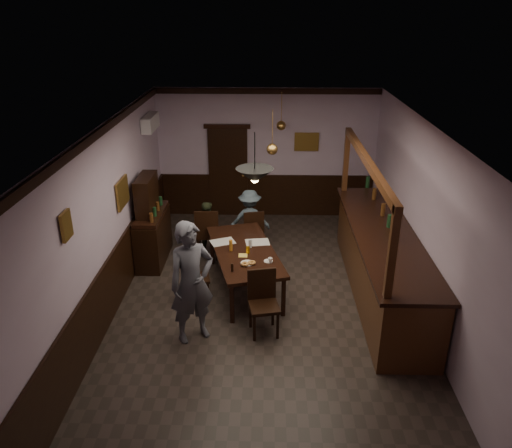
{
  "coord_description": "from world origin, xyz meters",
  "views": [
    {
      "loc": [
        0.03,
        -7.17,
        4.65
      ],
      "look_at": [
        -0.17,
        0.78,
        1.15
      ],
      "focal_mm": 35.0,
      "sensor_mm": 36.0,
      "label": 1
    }
  ],
  "objects_px": {
    "person_seated_left": "(206,227)",
    "pendant_brass_far": "(281,126)",
    "pendant_brass_mid": "(272,149)",
    "pendant_iron": "(255,176)",
    "chair_near": "(263,299)",
    "coffee_cup": "(270,260)",
    "bar_counter": "(381,261)",
    "soda_can": "(248,250)",
    "person_seated_right": "(250,219)",
    "chair_far_right": "(253,230)",
    "chair_side": "(193,275)",
    "dining_table": "(244,253)",
    "chair_far_left": "(207,232)",
    "person_standing": "(192,283)",
    "sideboard": "(152,228)"
  },
  "relations": [
    {
      "from": "chair_near",
      "to": "pendant_iron",
      "type": "height_order",
      "value": "pendant_iron"
    },
    {
      "from": "chair_far_left",
      "to": "pendant_iron",
      "type": "relative_size",
      "value": 1.4
    },
    {
      "from": "chair_far_left",
      "to": "coffee_cup",
      "type": "height_order",
      "value": "chair_far_left"
    },
    {
      "from": "dining_table",
      "to": "person_seated_left",
      "type": "height_order",
      "value": "person_seated_left"
    },
    {
      "from": "coffee_cup",
      "to": "pendant_brass_mid",
      "type": "xyz_separation_m",
      "value": [
        0.02,
        1.36,
        1.5
      ]
    },
    {
      "from": "chair_near",
      "to": "dining_table",
      "type": "bearing_deg",
      "value": 93.56
    },
    {
      "from": "dining_table",
      "to": "chair_near",
      "type": "height_order",
      "value": "chair_near"
    },
    {
      "from": "chair_far_right",
      "to": "sideboard",
      "type": "height_order",
      "value": "sideboard"
    },
    {
      "from": "chair_far_left",
      "to": "coffee_cup",
      "type": "relative_size",
      "value": 13.18
    },
    {
      "from": "dining_table",
      "to": "soda_can",
      "type": "height_order",
      "value": "soda_can"
    },
    {
      "from": "dining_table",
      "to": "chair_side",
      "type": "relative_size",
      "value": 2.71
    },
    {
      "from": "person_standing",
      "to": "person_seated_left",
      "type": "xyz_separation_m",
      "value": [
        -0.14,
        2.86,
        -0.4
      ]
    },
    {
      "from": "chair_near",
      "to": "pendant_iron",
      "type": "distance_m",
      "value": 1.87
    },
    {
      "from": "dining_table",
      "to": "person_seated_right",
      "type": "height_order",
      "value": "person_seated_right"
    },
    {
      "from": "bar_counter",
      "to": "pendant_brass_mid",
      "type": "bearing_deg",
      "value": 151.52
    },
    {
      "from": "bar_counter",
      "to": "pendant_brass_mid",
      "type": "distance_m",
      "value": 2.73
    },
    {
      "from": "bar_counter",
      "to": "pendant_brass_far",
      "type": "xyz_separation_m",
      "value": [
        -1.69,
        2.92,
        1.68
      ]
    },
    {
      "from": "person_seated_left",
      "to": "pendant_brass_far",
      "type": "bearing_deg",
      "value": -143.35
    },
    {
      "from": "coffee_cup",
      "to": "person_standing",
      "type": "bearing_deg",
      "value": -153.49
    },
    {
      "from": "person_seated_right",
      "to": "coffee_cup",
      "type": "bearing_deg",
      "value": 98.76
    },
    {
      "from": "person_standing",
      "to": "person_seated_right",
      "type": "distance_m",
      "value": 3.19
    },
    {
      "from": "soda_can",
      "to": "person_seated_right",
      "type": "bearing_deg",
      "value": 91.04
    },
    {
      "from": "coffee_cup",
      "to": "bar_counter",
      "type": "xyz_separation_m",
      "value": [
        1.91,
        0.34,
        -0.18
      ]
    },
    {
      "from": "chair_far_right",
      "to": "pendant_iron",
      "type": "distance_m",
      "value": 2.81
    },
    {
      "from": "person_seated_right",
      "to": "pendant_brass_mid",
      "type": "distance_m",
      "value": 1.87
    },
    {
      "from": "person_standing",
      "to": "pendant_brass_far",
      "type": "distance_m",
      "value": 4.68
    },
    {
      "from": "person_seated_left",
      "to": "dining_table",
      "type": "bearing_deg",
      "value": 114.63
    },
    {
      "from": "chair_side",
      "to": "person_seated_right",
      "type": "relative_size",
      "value": 0.7
    },
    {
      "from": "pendant_iron",
      "to": "chair_near",
      "type": "bearing_deg",
      "value": -74.59
    },
    {
      "from": "person_standing",
      "to": "bar_counter",
      "type": "height_order",
      "value": "bar_counter"
    },
    {
      "from": "chair_near",
      "to": "pendant_brass_mid",
      "type": "bearing_deg",
      "value": 75.1
    },
    {
      "from": "pendant_brass_mid",
      "to": "pendant_iron",
      "type": "bearing_deg",
      "value": -99.03
    },
    {
      "from": "chair_far_right",
      "to": "person_seated_right",
      "type": "bearing_deg",
      "value": -89.62
    },
    {
      "from": "chair_near",
      "to": "coffee_cup",
      "type": "distance_m",
      "value": 0.85
    },
    {
      "from": "chair_side",
      "to": "person_seated_right",
      "type": "distance_m",
      "value": 2.23
    },
    {
      "from": "chair_far_right",
      "to": "pendant_iron",
      "type": "bearing_deg",
      "value": 78.3
    },
    {
      "from": "pendant_iron",
      "to": "pendant_brass_mid",
      "type": "distance_m",
      "value": 1.69
    },
    {
      "from": "chair_far_right",
      "to": "pendant_brass_mid",
      "type": "relative_size",
      "value": 1.16
    },
    {
      "from": "chair_near",
      "to": "chair_side",
      "type": "bearing_deg",
      "value": 132.94
    },
    {
      "from": "bar_counter",
      "to": "chair_side",
      "type": "bearing_deg",
      "value": -174.77
    },
    {
      "from": "soda_can",
      "to": "chair_far_left",
      "type": "bearing_deg",
      "value": 124.36
    },
    {
      "from": "coffee_cup",
      "to": "soda_can",
      "type": "height_order",
      "value": "soda_can"
    },
    {
      "from": "dining_table",
      "to": "pendant_brass_mid",
      "type": "height_order",
      "value": "pendant_brass_mid"
    },
    {
      "from": "person_seated_left",
      "to": "pendant_brass_far",
      "type": "xyz_separation_m",
      "value": [
        1.5,
        1.41,
        1.75
      ]
    },
    {
      "from": "chair_side",
      "to": "coffee_cup",
      "type": "xyz_separation_m",
      "value": [
        1.29,
        -0.04,
        0.32
      ]
    },
    {
      "from": "person_standing",
      "to": "coffee_cup",
      "type": "xyz_separation_m",
      "value": [
        1.15,
        1.01,
        -0.15
      ]
    },
    {
      "from": "chair_far_right",
      "to": "chair_side",
      "type": "bearing_deg",
      "value": 47.48
    },
    {
      "from": "chair_far_right",
      "to": "chair_side",
      "type": "relative_size",
      "value": 1.07
    },
    {
      "from": "dining_table",
      "to": "coffee_cup",
      "type": "bearing_deg",
      "value": -46.01
    },
    {
      "from": "chair_far_right",
      "to": "coffee_cup",
      "type": "height_order",
      "value": "chair_far_right"
    }
  ]
}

